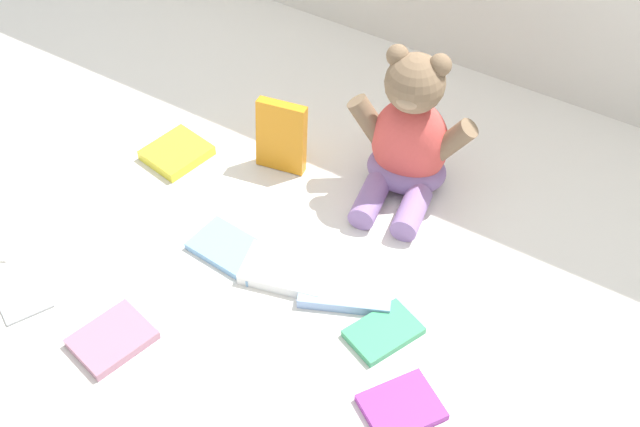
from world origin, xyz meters
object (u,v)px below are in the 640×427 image
Objects in this scene: book_case_4 at (281,136)px; book_case_8 at (346,288)px; book_case_0 at (384,332)px; book_case_6 at (177,153)px; book_case_1 at (401,407)px; book_case_11 at (19,290)px; book_case_10 at (112,339)px; teddy_bear at (409,140)px; book_case_3 at (232,250)px; book_case_12 at (286,271)px.

book_case_4 reaches higher than book_case_8.
book_case_0 is 0.38m from book_case_4.
book_case_6 reaches higher than book_case_8.
book_case_0 is at bearing 162.59° from book_case_1.
book_case_4 is (-0.31, 0.22, 0.06)m from book_case_0.
book_case_10 is at bearing 118.15° from book_case_11.
book_case_0 reaches higher than book_case_11.
book_case_11 is at bearing -135.32° from book_case_1.
teddy_bear is at bearing 82.50° from book_case_10.
book_case_8 reaches higher than book_case_3.
book_case_11 is (-0.49, -0.21, -0.00)m from book_case_0.
book_case_12 is at bearing -171.12° from book_case_1.
teddy_bear is 0.32m from book_case_0.
book_case_8 is (0.18, 0.03, 0.00)m from book_case_3.
book_case_12 is at bearing -112.97° from teddy_bear.
teddy_bear is at bearing -147.11° from book_case_6.
book_case_1 is 0.99× the size of book_case_6.
teddy_bear is at bearing 8.16° from book_case_4.
book_case_6 reaches higher than book_case_1.
book_case_1 is at bearing 30.64° from book_case_10.
book_case_1 is 0.21m from book_case_8.
book_case_4 reaches higher than book_case_6.
book_case_0 is 0.78× the size of book_case_12.
book_case_10 is (0.16, -0.35, -0.00)m from book_case_6.
book_case_8 is at bearing 177.48° from book_case_0.
teddy_bear is 2.03× the size of book_case_4.
teddy_bear is at bearing 150.02° from book_case_1.
teddy_bear is 0.43m from book_case_1.
book_case_11 is (-0.56, -0.12, -0.00)m from book_case_1.
book_case_6 is at bearing 51.58° from book_case_8.
book_case_3 is (-0.15, -0.27, -0.09)m from teddy_bear.
book_case_3 is (-0.27, 0.01, -0.00)m from book_case_0.
book_case_12 is (0.31, 0.23, 0.00)m from book_case_11.
book_case_8 is at bearing 173.46° from book_case_1.
book_case_12 is at bearing -66.18° from book_case_4.
teddy_bear is at bearing -16.17° from book_case_8.
book_case_10 is at bearing 125.77° from book_case_6.
book_case_4 is (-0.39, 0.31, 0.06)m from book_case_1.
book_case_4 is 0.94× the size of book_case_8.
book_case_12 is (0.30, -0.12, -0.00)m from book_case_6.
book_case_8 reaches higher than book_case_1.
book_case_4 is 0.43m from book_case_10.
book_case_8 is (0.39, -0.10, -0.00)m from book_case_6.
book_case_3 is 0.99× the size of book_case_12.
book_case_10 is (-0.04, -0.22, 0.00)m from book_case_3.
book_case_11 is at bearing -137.49° from teddy_bear.
book_case_10 is 0.82× the size of book_case_12.
book_case_0 is 0.09m from book_case_8.
book_case_0 is 0.53m from book_case_11.
teddy_bear is at bearing 155.96° from book_case_3.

